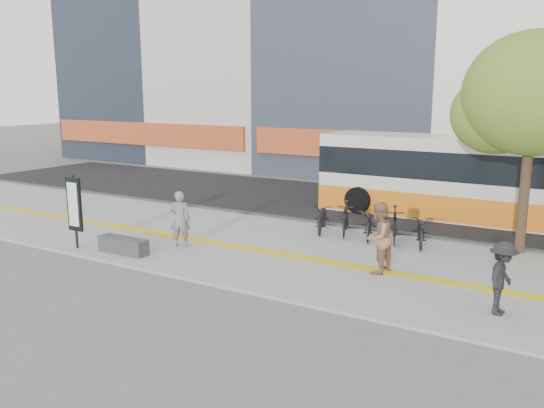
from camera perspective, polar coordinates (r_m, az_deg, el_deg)
The scene contains 13 objects.
ground at distance 15.92m, azimuth -5.18°, elevation -5.58°, with size 120.00×120.00×0.00m, color #5E5E59.
sidewalk at distance 17.10m, azimuth -2.24°, elevation -4.20°, with size 40.00×7.00×0.08m, color slate.
tactile_strip at distance 16.68m, azimuth -3.17°, elevation -4.45°, with size 40.00×0.45×0.01m, color gold.
street at distance 23.57m, azimuth 7.71°, elevation 0.07°, with size 40.00×8.00×0.06m, color black.
curb at distance 20.02m, azimuth 3.21°, elevation -1.77°, with size 40.00×0.25×0.14m, color #353538.
bench at distance 16.61m, azimuth -14.97°, elevation -4.11°, with size 1.60×0.45×0.45m, color #353538.
signboard at distance 17.34m, azimuth -19.58°, elevation -0.13°, with size 0.55×0.10×2.20m.
street_tree at distance 17.22m, azimuth 25.14°, elevation 9.94°, with size 4.40×3.80×6.31m.
bus at distance 21.41m, azimuth 19.77°, elevation 2.21°, with size 11.14×2.64×2.97m.
bicycle_row at distance 17.87m, azimuth 9.94°, elevation -1.86°, with size 4.47×1.96×1.08m.
seated_woman at distance 16.82m, azimuth -9.41°, elevation -1.51°, with size 0.61×0.40×1.68m, color black.
pedestrian_tan at distance 14.43m, azimuth 10.80°, elevation -3.41°, with size 0.90×0.70×1.84m, color #98694D.
pedestrian_dark at distance 12.56m, azimuth 22.50°, elevation -7.03°, with size 1.01×0.58×1.57m, color black.
Camera 1 is at (8.96, -12.30, 4.67)m, focal length 36.79 mm.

